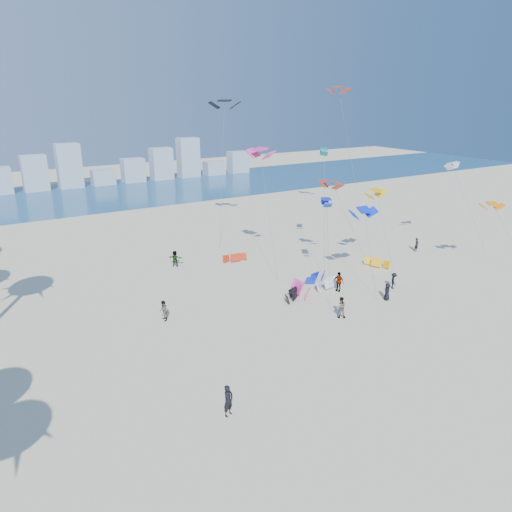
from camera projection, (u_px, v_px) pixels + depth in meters
ground at (362, 422)px, 26.18m from camera, size 220.00×220.00×0.00m
ocean at (75, 197)px, 84.36m from camera, size 220.00×220.00×0.00m
kitesurfer_near at (228, 401)px, 26.49m from camera, size 0.81×0.69×1.88m
kitesurfer_mid at (341, 307)px, 38.28m from camera, size 1.10×1.05×1.78m
kitesurfers_far at (285, 277)px, 44.92m from camera, size 31.85×18.98×1.86m
grounded_kites at (310, 278)px, 45.66m from camera, size 14.50×13.31×1.02m
flying_kites at (327, 148)px, 49.69m from camera, size 26.24×29.62×18.58m
distant_skyline at (56, 173)px, 90.88m from camera, size 85.00×3.00×8.40m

